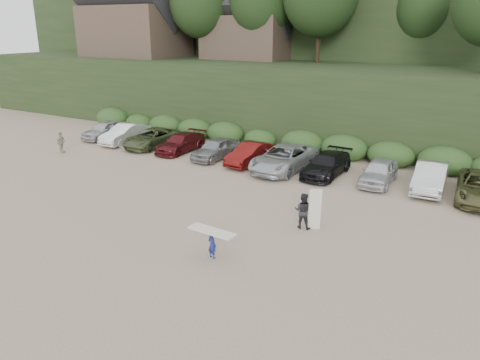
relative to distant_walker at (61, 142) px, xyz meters
The scene contains 6 objects.
ground 18.42m from the distant_walker, 16.27° to the right, with size 120.00×120.00×0.00m, color tan.
hillside_backdrop 36.85m from the distant_walker, 60.51° to the left, with size 90.00×41.50×28.00m.
parked_cars 18.94m from the distant_walker, 14.62° to the left, with size 38.98×6.31×1.65m.
distant_walker is the anchor object (origin of this frame).
child_surfer 20.75m from the distant_walker, 23.31° to the right, with size 2.13×0.73×1.26m.
adult_surfer 21.44m from the distant_walker, ahead, with size 1.34×0.76×2.06m.
Camera 1 is at (11.20, -17.54, 9.27)m, focal length 35.00 mm.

